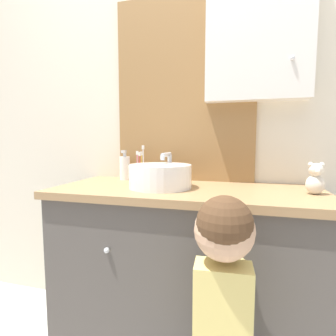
# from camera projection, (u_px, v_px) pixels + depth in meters

# --- Properties ---
(wall_back) EXTENTS (3.20, 0.18, 2.50)m
(wall_back) POSITION_uv_depth(u_px,v_px,m) (199.00, 103.00, 1.49)
(wall_back) COLOR beige
(wall_back) RESTS_ON ground_plane
(vanity_counter) EXTENTS (1.27, 0.54, 0.84)m
(vanity_counter) POSITION_uv_depth(u_px,v_px,m) (185.00, 271.00, 1.30)
(vanity_counter) COLOR #4C4742
(vanity_counter) RESTS_ON ground_plane
(sink_basin) EXTENTS (0.30, 0.35, 0.17)m
(sink_basin) POSITION_uv_depth(u_px,v_px,m) (161.00, 175.00, 1.27)
(sink_basin) COLOR white
(sink_basin) RESTS_ON vanity_counter
(toothbrush_holder) EXTENTS (0.08, 0.08, 0.20)m
(toothbrush_holder) POSITION_uv_depth(u_px,v_px,m) (140.00, 172.00, 1.52)
(toothbrush_holder) COLOR beige
(toothbrush_holder) RESTS_ON vanity_counter
(soap_dispenser) EXTENTS (0.06, 0.06, 0.17)m
(soap_dispenser) POSITION_uv_depth(u_px,v_px,m) (125.00, 168.00, 1.53)
(soap_dispenser) COLOR white
(soap_dispenser) RESTS_ON vanity_counter
(child_figure) EXTENTS (0.19, 0.44, 0.90)m
(child_figure) POSITION_uv_depth(u_px,v_px,m) (223.00, 290.00, 0.83)
(child_figure) COLOR slate
(child_figure) RESTS_ON ground_plane
(teddy_bear) EXTENTS (0.07, 0.06, 0.14)m
(teddy_bear) POSITION_uv_depth(u_px,v_px,m) (315.00, 179.00, 1.10)
(teddy_bear) COLOR beige
(teddy_bear) RESTS_ON vanity_counter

